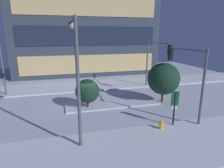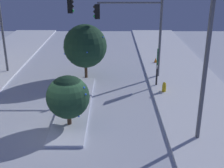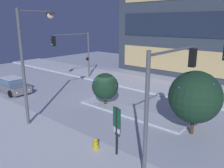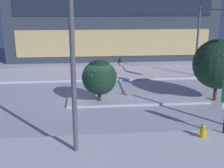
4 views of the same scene
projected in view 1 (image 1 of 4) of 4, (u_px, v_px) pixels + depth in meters
name	position (u px, v px, depth m)	size (l,w,h in m)	color
ground	(83.00, 108.00, 17.73)	(52.00, 52.00, 0.00)	silver
curb_strip_near	(99.00, 156.00, 10.56)	(52.00, 5.20, 0.14)	silver
curb_strip_far	(76.00, 86.00, 24.87)	(52.00, 5.20, 0.14)	silver
median_strip	(114.00, 105.00, 18.23)	(9.00, 1.80, 0.14)	silver
traffic_light_corner_near_right	(187.00, 68.00, 15.10)	(0.32, 4.86, 5.66)	#565960
traffic_light_corner_far_right	(156.00, 56.00, 22.30)	(0.32, 5.56, 5.90)	#565960
street_lamp_arched	(76.00, 65.00, 10.90)	(0.56, 2.62, 7.54)	#565960
fire_hydrant	(161.00, 126.00, 13.41)	(0.48, 0.26, 0.78)	gold
parking_info_sign	(175.00, 105.00, 13.69)	(0.55, 0.18, 2.68)	black
decorated_tree_median	(163.00, 79.00, 18.69)	(3.20, 3.15, 3.98)	#473323
decorated_tree_left_of_median	(87.00, 91.00, 17.23)	(2.21, 2.18, 2.74)	#473323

